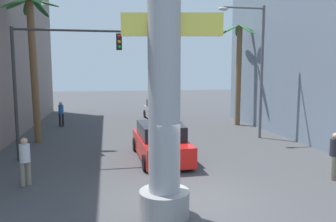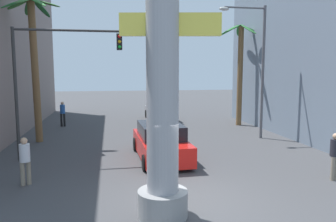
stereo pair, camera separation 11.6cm
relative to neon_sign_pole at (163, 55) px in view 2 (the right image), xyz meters
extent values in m
plane|color=#424244|center=(0.98, 10.85, -4.22)|extent=(91.79, 91.79, 0.00)
cylinder|color=#9E9EA3|center=(-0.01, 0.00, -0.22)|extent=(0.83, 0.83, 8.02)
cylinder|color=gray|center=(-0.01, 0.00, -3.87)|extent=(1.33, 1.33, 0.70)
cube|color=#F2E04C|center=(0.19, 0.00, 0.75)|extent=(2.52, 0.63, 0.56)
cylinder|color=#59595E|center=(7.18, 9.12, -0.52)|extent=(0.16, 0.16, 7.40)
cylinder|color=#59595E|center=(6.01, 9.12, 3.03)|extent=(2.35, 0.10, 0.10)
ellipsoid|color=beige|center=(4.84, 9.12, 2.93)|extent=(0.56, 0.28, 0.20)
cylinder|color=#333333|center=(-5.22, 6.52, -1.40)|extent=(0.14, 0.14, 5.64)
cylinder|color=#333333|center=(-2.66, 6.52, 1.32)|extent=(5.13, 0.10, 0.10)
cube|color=black|center=(-0.86, 6.52, 0.87)|extent=(0.24, 0.24, 0.70)
sphere|color=red|center=(-0.86, 6.39, 1.09)|extent=(0.14, 0.14, 0.14)
sphere|color=yellow|center=(-0.86, 6.39, 0.87)|extent=(0.14, 0.14, 0.14)
sphere|color=green|center=(-0.86, 6.39, 0.65)|extent=(0.14, 0.14, 0.14)
cylinder|color=black|center=(-0.13, 7.31, -3.90)|extent=(0.24, 0.65, 0.64)
cylinder|color=black|center=(1.68, 7.37, -3.90)|extent=(0.24, 0.65, 0.64)
cylinder|color=black|center=(-0.03, 4.04, -3.90)|extent=(0.24, 0.65, 0.64)
cylinder|color=black|center=(1.78, 4.09, -3.90)|extent=(0.24, 0.65, 0.64)
cube|color=red|center=(0.83, 5.70, -3.66)|extent=(2.06, 4.74, 0.80)
cube|color=black|center=(0.83, 5.70, -2.96)|extent=(1.84, 2.63, 0.60)
cylinder|color=black|center=(1.66, 18.58, -3.90)|extent=(0.25, 0.65, 0.64)
cylinder|color=black|center=(3.32, 18.68, -3.90)|extent=(0.25, 0.65, 0.64)
cylinder|color=black|center=(1.83, 15.43, -3.90)|extent=(0.25, 0.65, 0.64)
cylinder|color=black|center=(3.50, 15.52, -3.90)|extent=(0.25, 0.65, 0.64)
cube|color=#99999E|center=(2.58, 17.05, -3.66)|extent=(2.00, 4.61, 0.80)
cube|color=black|center=(2.58, 17.05, -2.96)|extent=(1.75, 2.57, 0.60)
cylinder|color=brown|center=(-5.22, 10.36, -0.50)|extent=(0.49, 0.43, 7.45)
ellipsoid|color=#32682D|center=(-4.48, 10.15, 3.10)|extent=(1.58, 0.66, 0.51)
ellipsoid|color=#1F602D|center=(-4.87, 10.99, 2.98)|extent=(0.99, 1.42, 0.87)
ellipsoid|color=#27642D|center=(-5.53, 11.02, 3.02)|extent=(0.88, 1.49, 0.76)
ellipsoid|color=#31712D|center=(-5.97, 10.59, 3.07)|extent=(1.54, 0.89, 0.62)
ellipsoid|color=#21692D|center=(-5.92, 9.91, 3.01)|extent=(1.44, 1.04, 0.78)
ellipsoid|color=#31662D|center=(-5.47, 9.56, 3.07)|extent=(0.78, 1.55, 0.62)
ellipsoid|color=#2B712D|center=(-4.77, 9.69, 3.05)|extent=(1.20, 1.40, 0.69)
cylinder|color=brown|center=(7.76, 13.78, -0.78)|extent=(0.48, 0.58, 6.91)
ellipsoid|color=#2B5E2D|center=(8.45, 13.85, 2.50)|extent=(1.54, 0.39, 0.67)
ellipsoid|color=#20732D|center=(7.93, 14.58, 2.49)|extent=(0.87, 1.55, 0.72)
ellipsoid|color=#276D2D|center=(7.09, 14.40, 2.47)|extent=(1.32, 1.32, 0.77)
ellipsoid|color=#27682D|center=(7.02, 13.34, 2.51)|extent=(1.44, 1.23, 0.65)
ellipsoid|color=#286A2D|center=(7.98, 13.11, 2.43)|extent=(0.93, 1.48, 0.87)
cylinder|color=black|center=(-4.68, 15.28, -3.77)|extent=(0.14, 0.14, 0.90)
cylinder|color=black|center=(-4.48, 15.31, -3.77)|extent=(0.14, 0.14, 0.90)
cylinder|color=#2659A5|center=(-4.58, 15.30, -3.02)|extent=(0.38, 0.38, 0.61)
sphere|color=tan|center=(-4.58, 15.30, -2.60)|extent=(0.22, 0.22, 0.22)
cylinder|color=gray|center=(6.33, 1.77, -3.80)|extent=(0.14, 0.14, 0.85)
cylinder|color=gray|center=(6.50, 1.88, -3.80)|extent=(0.14, 0.14, 0.85)
cylinder|color=#26262D|center=(6.41, 1.82, -3.07)|extent=(0.47, 0.47, 0.60)
sphere|color=tan|center=(6.41, 1.82, -2.66)|extent=(0.22, 0.22, 0.22)
cylinder|color=gray|center=(-4.26, 3.12, -3.82)|extent=(0.14, 0.14, 0.81)
cylinder|color=gray|center=(-4.08, 3.21, -3.82)|extent=(0.14, 0.14, 0.81)
cylinder|color=silver|center=(-4.17, 3.17, -3.11)|extent=(0.46, 0.46, 0.60)
sphere|color=tan|center=(-4.17, 3.17, -2.70)|extent=(0.22, 0.22, 0.22)
camera|label=1|loc=(-1.44, -8.16, -0.41)|focal=35.00mm
camera|label=2|loc=(-1.32, -8.18, -0.41)|focal=35.00mm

